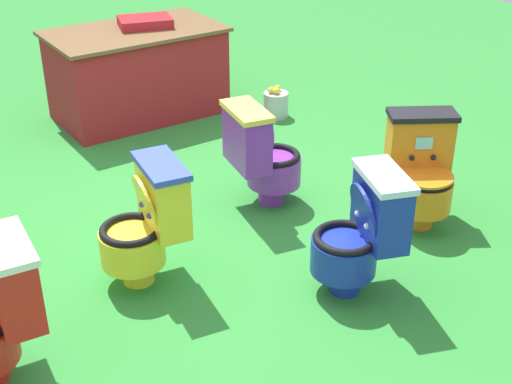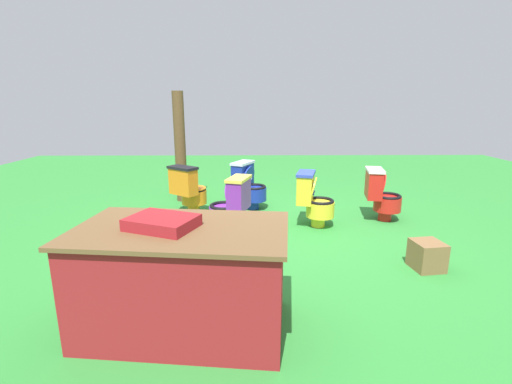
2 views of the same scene
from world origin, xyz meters
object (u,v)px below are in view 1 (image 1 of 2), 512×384
(toilet_purple, at_px, (262,155))
(vendor_table, at_px, (138,72))
(toilet_orange, at_px, (421,170))
(lemon_bucket, at_px, (276,104))
(toilet_yellow, at_px, (146,223))
(toilet_blue, at_px, (361,232))

(toilet_purple, height_order, vendor_table, vendor_table)
(vendor_table, bearing_deg, toilet_orange, -81.31)
(toilet_orange, relative_size, lemon_bucket, 2.63)
(toilet_yellow, height_order, vendor_table, vendor_table)
(toilet_orange, height_order, toilet_yellow, same)
(toilet_blue, distance_m, vendor_table, 3.09)
(vendor_table, bearing_deg, toilet_yellow, -120.36)
(toilet_blue, height_order, toilet_yellow, same)
(toilet_yellow, bearing_deg, toilet_orange, -93.75)
(toilet_blue, xyz_separation_m, toilet_yellow, (-0.85, 0.84, 0.00))
(toilet_blue, xyz_separation_m, toilet_purple, (0.22, 1.11, 0.00))
(toilet_yellow, relative_size, toilet_purple, 1.00)
(toilet_blue, height_order, lemon_bucket, toilet_blue)
(vendor_table, distance_m, lemon_bucket, 1.24)
(toilet_yellow, bearing_deg, toilet_purple, -61.84)
(lemon_bucket, bearing_deg, toilet_purple, -134.69)
(toilet_orange, xyz_separation_m, lemon_bucket, (0.47, 1.96, -0.25))
(toilet_yellow, height_order, toilet_purple, same)
(toilet_blue, height_order, toilet_orange, same)
(toilet_orange, bearing_deg, toilet_blue, 54.78)
(toilet_blue, xyz_separation_m, toilet_orange, (0.87, 0.28, -0.00))
(toilet_orange, bearing_deg, toilet_yellow, 18.89)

